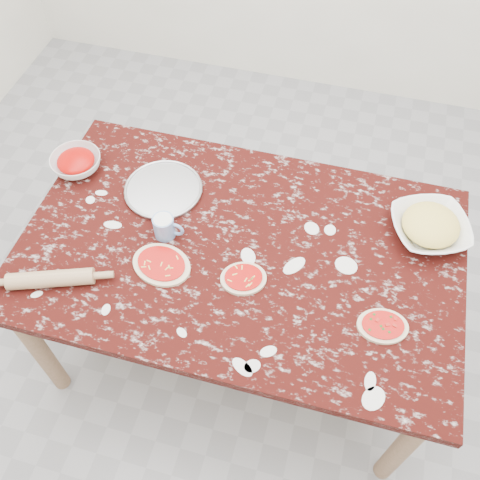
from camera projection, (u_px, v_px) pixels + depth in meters
name	position (u px, v px, depth m)	size (l,w,h in m)	color
ground	(240.00, 338.00, 2.54)	(4.00, 4.00, 0.00)	gray
worktable	(240.00, 261.00, 2.00)	(1.60, 1.00, 0.75)	black
pizza_tray	(163.00, 190.00, 2.09)	(0.30, 0.30, 0.01)	#B2B2B7
sauce_bowl	(77.00, 163.00, 2.14)	(0.20, 0.20, 0.06)	white
cheese_bowl	(429.00, 228.00, 1.94)	(0.28, 0.28, 0.07)	white
flour_mug	(165.00, 227.00, 1.93)	(0.12, 0.08, 0.09)	#6E8FC3
pizza_left	(162.00, 265.00, 1.88)	(0.25, 0.21, 0.02)	beige
pizza_mid	(243.00, 278.00, 1.84)	(0.20, 0.18, 0.02)	beige
pizza_right	(383.00, 326.00, 1.74)	(0.19, 0.16, 0.02)	beige
rolling_pin	(51.00, 279.00, 1.82)	(0.06, 0.06, 0.29)	tan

